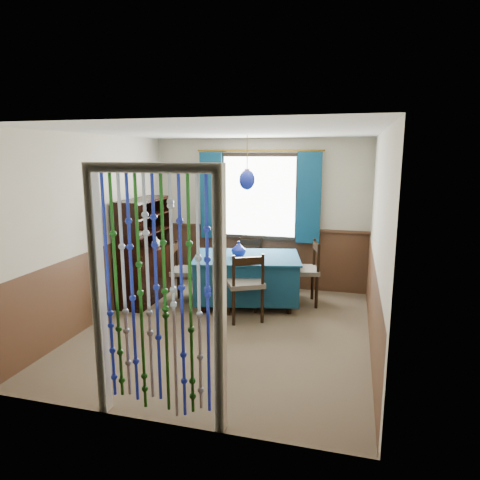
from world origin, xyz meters
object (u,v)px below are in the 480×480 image
(chair_near, at_px, (245,284))
(sideboard, at_px, (145,264))
(chair_far, at_px, (249,263))
(vase_sideboard, at_px, (156,241))
(dining_table, at_px, (247,276))
(pendant_lamp, at_px, (247,180))
(vase_table, at_px, (239,250))
(chair_left, at_px, (185,271))
(bowl_shelf, at_px, (137,233))
(chair_right, at_px, (305,271))

(chair_near, relative_size, sideboard, 0.61)
(chair_far, height_order, vase_sideboard, vase_sideboard)
(dining_table, distance_m, chair_near, 0.64)
(pendant_lamp, height_order, vase_table, pendant_lamp)
(sideboard, relative_size, vase_sideboard, 9.14)
(chair_far, height_order, chair_left, chair_left)
(chair_left, distance_m, vase_table, 0.89)
(chair_near, xyz_separation_m, bowl_shelf, (-1.66, 0.12, 0.60))
(vase_table, bearing_deg, vase_sideboard, 173.62)
(chair_left, height_order, bowl_shelf, bowl_shelf)
(dining_table, height_order, chair_far, chair_far)
(chair_far, height_order, bowl_shelf, bowl_shelf)
(sideboard, xyz_separation_m, vase_table, (1.47, 0.14, 0.29))
(dining_table, xyz_separation_m, bowl_shelf, (-1.53, -0.51, 0.68))
(chair_right, relative_size, vase_sideboard, 5.63)
(bowl_shelf, relative_size, vase_sideboard, 1.29)
(vase_sideboard, bearing_deg, vase_table, -6.38)
(chair_left, relative_size, vase_table, 4.51)
(dining_table, relative_size, chair_near, 1.82)
(chair_far, bearing_deg, chair_left, 44.40)
(vase_table, distance_m, vase_sideboard, 1.42)
(pendant_lamp, bearing_deg, bowl_shelf, -161.66)
(chair_left, xyz_separation_m, bowl_shelf, (-0.61, -0.31, 0.61))
(vase_table, bearing_deg, dining_table, 20.86)
(chair_left, distance_m, sideboard, 0.67)
(dining_table, height_order, bowl_shelf, bowl_shelf)
(dining_table, relative_size, chair_left, 1.86)
(chair_near, height_order, vase_sideboard, vase_sideboard)
(dining_table, height_order, vase_sideboard, vase_sideboard)
(dining_table, relative_size, sideboard, 1.11)
(dining_table, relative_size, pendant_lamp, 2.27)
(chair_left, relative_size, pendant_lamp, 1.22)
(pendant_lamp, distance_m, vase_table, 1.04)
(dining_table, bearing_deg, sideboard, 174.23)
(chair_left, bearing_deg, chair_right, 93.61)
(chair_left, height_order, pendant_lamp, pendant_lamp)
(dining_table, xyz_separation_m, chair_far, (-0.14, 0.70, 0.02))
(pendant_lamp, xyz_separation_m, bowl_shelf, (-1.53, -0.51, -0.77))
(pendant_lamp, relative_size, vase_sideboard, 4.45)
(dining_table, bearing_deg, chair_near, -90.18)
(chair_near, bearing_deg, sideboard, 137.93)
(bowl_shelf, distance_m, vase_sideboard, 0.66)
(vase_sideboard, bearing_deg, chair_far, 23.08)
(chair_near, bearing_deg, dining_table, 74.55)
(chair_left, xyz_separation_m, vase_table, (0.80, 0.15, 0.35))
(chair_left, bearing_deg, vase_sideboard, -127.42)
(pendant_lamp, bearing_deg, vase_table, -159.14)
(chair_far, xyz_separation_m, pendant_lamp, (0.14, -0.70, 1.42))
(sideboard, distance_m, pendant_lamp, 2.07)
(vase_table, bearing_deg, sideboard, -174.53)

